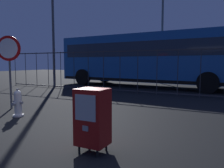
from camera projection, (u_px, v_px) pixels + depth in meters
name	position (u px, v px, depth m)	size (l,w,h in m)	color
ground_plane	(73.00, 131.00, 4.74)	(60.00, 60.00, 0.00)	black
fire_hydrant	(18.00, 103.00, 6.02)	(0.33, 0.31, 0.75)	silver
newspaper_box_primary	(93.00, 117.00, 3.61)	(0.48, 0.42, 1.02)	black
stop_sign	(9.00, 57.00, 6.89)	(0.71, 0.31, 2.23)	#4C4F54
fence_barrier	(157.00, 72.00, 10.01)	(18.03, 0.04, 2.00)	#2D2D33
bus_near	(145.00, 58.00, 13.32)	(10.66, 3.41, 3.00)	#19519E
street_light_near_right	(53.00, 15.00, 13.07)	(0.32, 0.32, 7.18)	#4C4F54
street_light_far_left	(162.00, 25.00, 14.97)	(0.32, 0.32, 6.63)	#4C4F54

